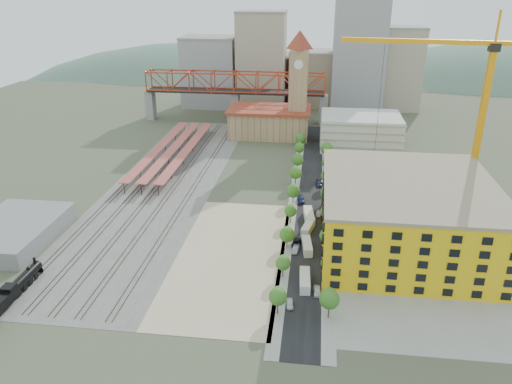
# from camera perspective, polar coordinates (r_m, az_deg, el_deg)

# --- Properties ---
(ground) EXTENTS (400.00, 400.00, 0.00)m
(ground) POSITION_cam_1_polar(r_m,az_deg,el_deg) (160.58, 0.40, -1.77)
(ground) COLOR #474C38
(ground) RESTS_ON ground
(ballast_strip) EXTENTS (36.00, 165.00, 0.06)m
(ballast_strip) POSITION_cam_1_polar(r_m,az_deg,el_deg) (183.53, -10.18, 1.11)
(ballast_strip) COLOR #605E59
(ballast_strip) RESTS_ON ground
(dirt_lot) EXTENTS (28.00, 67.00, 0.06)m
(dirt_lot) POSITION_cam_1_polar(r_m,az_deg,el_deg) (133.39, -2.93, -7.27)
(dirt_lot) COLOR tan
(dirt_lot) RESTS_ON ground
(street_asphalt) EXTENTS (12.00, 170.00, 0.06)m
(street_asphalt) POSITION_cam_1_polar(r_m,az_deg,el_deg) (173.40, 6.24, 0.03)
(street_asphalt) COLOR black
(street_asphalt) RESTS_ON ground
(sidewalk_west) EXTENTS (3.00, 170.00, 0.04)m
(sidewalk_west) POSITION_cam_1_polar(r_m,az_deg,el_deg) (173.52, 4.43, 0.11)
(sidewalk_west) COLOR gray
(sidewalk_west) RESTS_ON ground
(sidewalk_east) EXTENTS (3.00, 170.00, 0.04)m
(sidewalk_east) POSITION_cam_1_polar(r_m,az_deg,el_deg) (173.46, 8.06, -0.06)
(sidewalk_east) COLOR gray
(sidewalk_east) RESTS_ON ground
(construction_pad) EXTENTS (50.00, 90.00, 0.06)m
(construction_pad) POSITION_cam_1_polar(r_m,az_deg,el_deg) (144.49, 17.53, -5.88)
(construction_pad) COLOR gray
(construction_pad) RESTS_ON ground
(rail_tracks) EXTENTS (26.56, 160.00, 0.18)m
(rail_tracks) POSITION_cam_1_polar(r_m,az_deg,el_deg) (184.01, -10.72, 1.17)
(rail_tracks) COLOR #382B23
(rail_tracks) RESTS_ON ground
(platform_canopies) EXTENTS (16.00, 80.00, 4.12)m
(platform_canopies) POSITION_cam_1_polar(r_m,az_deg,el_deg) (208.36, -9.42, 4.97)
(platform_canopies) COLOR #B85447
(platform_canopies) RESTS_ON ground
(station_hall) EXTENTS (38.00, 24.00, 13.10)m
(station_hall) POSITION_cam_1_polar(r_m,az_deg,el_deg) (235.87, 1.55, 8.05)
(station_hall) COLOR tan
(station_hall) RESTS_ON ground
(clock_tower) EXTENTS (12.00, 12.00, 52.00)m
(clock_tower) POSITION_cam_1_polar(r_m,az_deg,el_deg) (228.38, 4.89, 13.15)
(clock_tower) COLOR tan
(clock_tower) RESTS_ON ground
(parking_garage) EXTENTS (34.00, 26.00, 14.00)m
(parking_garage) POSITION_cam_1_polar(r_m,az_deg,el_deg) (223.98, 11.81, 6.86)
(parking_garage) COLOR silver
(parking_garage) RESTS_ON ground
(truss_bridge) EXTENTS (94.00, 9.60, 25.60)m
(truss_bridge) POSITION_cam_1_polar(r_m,az_deg,el_deg) (258.00, -2.42, 12.11)
(truss_bridge) COLOR gray
(truss_bridge) RESTS_ON ground
(construction_building) EXTENTS (44.60, 50.60, 18.80)m
(construction_building) POSITION_cam_1_polar(r_m,az_deg,el_deg) (139.83, 16.77, -2.47)
(construction_building) COLOR yellow
(construction_building) RESTS_ON ground
(warehouse) EXTENTS (22.00, 32.00, 5.00)m
(warehouse) POSITION_cam_1_polar(r_m,az_deg,el_deg) (155.75, -26.00, -4.06)
(warehouse) COLOR gray
(warehouse) RESTS_ON ground
(street_trees) EXTENTS (15.40, 124.40, 8.00)m
(street_trees) POSITION_cam_1_polar(r_m,az_deg,el_deg) (164.23, 6.16, -1.32)
(street_trees) COLOR #306D20
(street_trees) RESTS_ON ground
(skyline) EXTENTS (133.00, 46.00, 60.00)m
(skyline) POSITION_cam_1_polar(r_m,az_deg,el_deg) (290.82, 5.32, 14.04)
(skyline) COLOR #9EA0A3
(skyline) RESTS_ON ground
(distant_hills) EXTENTS (647.00, 264.00, 227.00)m
(distant_hills) POSITION_cam_1_polar(r_m,az_deg,el_deg) (431.58, 10.46, 2.63)
(distant_hills) COLOR #4C6B59
(distant_hills) RESTS_ON ground
(locomotive) EXTENTS (2.72, 20.97, 5.24)m
(locomotive) POSITION_cam_1_polar(r_m,az_deg,el_deg) (129.85, -25.59, -9.68)
(locomotive) COLOR black
(locomotive) RESTS_ON ground
(tower_crane) EXTENTS (56.29, 8.65, 60.28)m
(tower_crane) POSITION_cam_1_polar(r_m,az_deg,el_deg) (157.73, 23.39, 10.16)
(tower_crane) COLOR orange
(tower_crane) RESTS_ON ground
(site_trailer_a) EXTENTS (2.86, 9.27, 2.51)m
(site_trailer_a) POSITION_cam_1_polar(r_m,az_deg,el_deg) (121.29, 5.60, -10.04)
(site_trailer_a) COLOR silver
(site_trailer_a) RESTS_ON ground
(site_trailer_b) EXTENTS (3.35, 9.00, 2.40)m
(site_trailer_b) POSITION_cam_1_polar(r_m,az_deg,el_deg) (135.94, 5.85, -6.18)
(site_trailer_b) COLOR silver
(site_trailer_b) RESTS_ON ground
(site_trailer_c) EXTENTS (4.14, 9.13, 2.42)m
(site_trailer_c) POSITION_cam_1_polar(r_m,az_deg,el_deg) (145.95, 5.98, -4.03)
(site_trailer_c) COLOR silver
(site_trailer_c) RESTS_ON ground
(site_trailer_d) EXTENTS (3.77, 10.10, 2.70)m
(site_trailer_d) POSITION_cam_1_polar(r_m,az_deg,el_deg) (152.48, 6.06, -2.75)
(site_trailer_d) COLOR silver
(site_trailer_d) RESTS_ON ground
(car_0) EXTENTS (1.89, 3.94, 1.30)m
(car_0) POSITION_cam_1_polar(r_m,az_deg,el_deg) (114.29, 3.89, -12.64)
(car_0) COLOR silver
(car_0) RESTS_ON ground
(car_1) EXTENTS (1.98, 4.49, 1.43)m
(car_1) POSITION_cam_1_polar(r_m,az_deg,el_deg) (135.10, 4.54, -6.56)
(car_1) COLOR gray
(car_1) RESTS_ON ground
(car_2) EXTENTS (2.68, 5.08, 1.36)m
(car_2) POSITION_cam_1_polar(r_m,az_deg,el_deg) (138.34, 4.62, -5.83)
(car_2) COLOR black
(car_2) RESTS_ON ground
(car_3) EXTENTS (2.85, 5.69, 1.59)m
(car_3) POSITION_cam_1_polar(r_m,az_deg,el_deg) (164.92, 5.14, -0.87)
(car_3) COLOR navy
(car_3) RESTS_ON ground
(car_4) EXTENTS (2.04, 4.44, 1.47)m
(car_4) POSITION_cam_1_polar(r_m,az_deg,el_deg) (118.79, 7.01, -11.19)
(car_4) COLOR silver
(car_4) RESTS_ON ground
(car_5) EXTENTS (1.88, 4.34, 1.39)m
(car_5) POSITION_cam_1_polar(r_m,az_deg,el_deg) (155.86, 7.19, -2.48)
(car_5) COLOR gray
(car_5) RESTS_ON ground
(car_6) EXTENTS (2.34, 4.96, 1.37)m
(car_6) POSITION_cam_1_polar(r_m,az_deg,el_deg) (180.43, 7.26, 1.13)
(car_6) COLOR black
(car_6) RESTS_ON ground
(car_7) EXTENTS (2.41, 5.03, 1.41)m
(car_7) POSITION_cam_1_polar(r_m,az_deg,el_deg) (178.66, 7.26, 0.92)
(car_7) COLOR navy
(car_7) RESTS_ON ground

